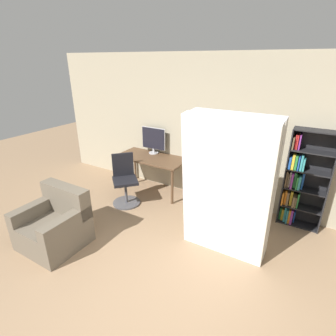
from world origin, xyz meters
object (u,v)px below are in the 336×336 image
at_px(office_chair, 125,184).
at_px(armchair, 56,224).
at_px(bookshelf, 301,182).
at_px(mattress_far, 231,185).
at_px(mattress_near, 226,191).
at_px(monitor, 153,140).

distance_m(office_chair, armchair, 1.48).
xyz_separation_m(office_chair, bookshelf, (2.87, 0.92, 0.36)).
distance_m(office_chair, bookshelf, 3.03).
xyz_separation_m(bookshelf, mattress_far, (-0.79, -1.16, 0.23)).
distance_m(mattress_near, mattress_far, 0.21).
relative_size(office_chair, armchair, 1.12).
height_order(mattress_near, armchair, mattress_near).
height_order(monitor, mattress_far, mattress_far).
relative_size(office_chair, mattress_near, 0.48).
distance_m(monitor, bookshelf, 2.83).
height_order(office_chair, bookshelf, bookshelf).
relative_size(bookshelf, mattress_near, 0.82).
bearing_deg(bookshelf, mattress_near, -120.04).
bearing_deg(armchair, mattress_far, 29.42).
height_order(monitor, bookshelf, bookshelf).
distance_m(office_chair, mattress_far, 2.17).
bearing_deg(monitor, mattress_far, -29.67).
bearing_deg(bookshelf, office_chair, -162.25).
xyz_separation_m(monitor, armchair, (-0.16, -2.39, -0.72)).
relative_size(monitor, armchair, 0.65).
xyz_separation_m(bookshelf, mattress_near, (-0.79, -1.37, 0.24)).
distance_m(monitor, office_chair, 1.12).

